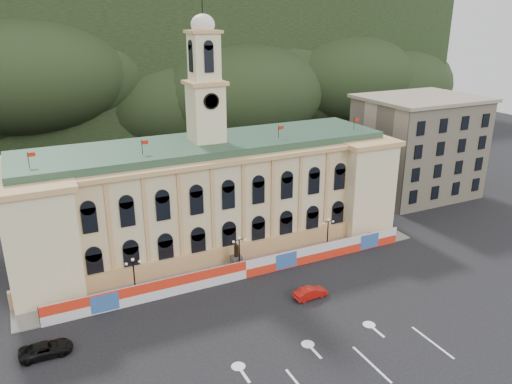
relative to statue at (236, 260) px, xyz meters
name	(u,v)px	position (x,y,z in m)	size (l,w,h in m)	color
ground	(305,341)	(0.00, -18.00, -1.19)	(260.00, 260.00, 0.00)	black
lane_markings	(332,370)	(0.00, -23.00, -1.18)	(26.00, 10.00, 0.02)	white
hill_ridge	(96,61)	(0.03, 103.99, 18.30)	(230.00, 80.00, 64.00)	black
city_hall	(209,193)	(0.00, 9.63, 6.66)	(56.20, 17.60, 37.10)	beige
side_building_right	(417,146)	(43.00, 12.93, 8.14)	(21.00, 17.00, 18.60)	#C0B294
hoarding_fence	(246,269)	(0.06, -2.93, 0.06)	(50.00, 0.44, 2.50)	red
pavement	(237,268)	(0.00, -0.25, -1.11)	(56.00, 5.50, 0.16)	slate
statue	(236,260)	(0.00, 0.00, 0.00)	(1.40, 1.40, 3.72)	#595651
lamp_left	(134,273)	(-14.00, -1.00, 1.89)	(1.96, 0.44, 5.15)	black
lamp_center	(239,251)	(0.00, -1.00, 1.89)	(1.96, 0.44, 5.15)	black
lamp_right	(328,232)	(14.00, -1.00, 1.89)	(1.96, 0.44, 5.15)	black
red_sedan	(310,293)	(5.06, -10.83, -0.48)	(4.35, 1.64, 1.42)	#AA110C
black_suv	(46,349)	(-24.80, -8.40, -0.47)	(5.20, 2.48, 1.43)	black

